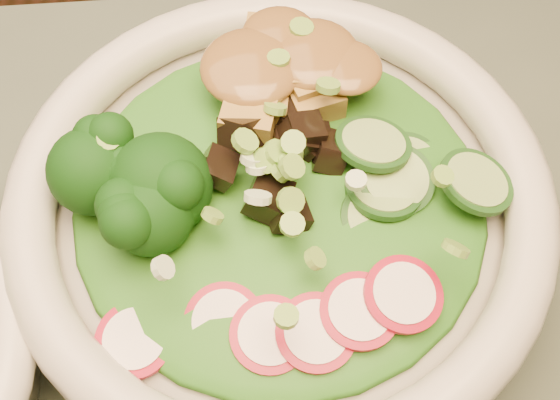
{
  "coord_description": "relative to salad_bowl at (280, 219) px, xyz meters",
  "views": [
    {
      "loc": [
        -0.22,
        -0.04,
        1.18
      ],
      "look_at": [
        -0.2,
        0.18,
        0.81
      ],
      "focal_mm": 50.0,
      "sensor_mm": 36.0,
      "label": 1
    }
  ],
  "objects": [
    {
      "name": "radish_slices",
      "position": [
        -0.0,
        -0.07,
        0.03
      ],
      "size": [
        0.12,
        0.05,
        0.02
      ],
      "primitive_type": null,
      "rotation": [
        0.0,
        0.0,
        -0.09
      ],
      "color": "maroon",
      "rests_on": "salad_bowl"
    },
    {
      "name": "mushroom_heap",
      "position": [
        0.0,
        0.01,
        0.04
      ],
      "size": [
        0.08,
        0.08,
        0.04
      ],
      "primitive_type": null,
      "rotation": [
        0.0,
        0.0,
        -0.09
      ],
      "color": "black",
      "rests_on": "salad_bowl"
    },
    {
      "name": "cucumber_slices",
      "position": [
        0.07,
        -0.0,
        0.04
      ],
      "size": [
        0.08,
        0.08,
        0.04
      ],
      "primitive_type": null,
      "rotation": [
        0.0,
        0.0,
        -0.09
      ],
      "color": "#9ECB71",
      "rests_on": "salad_bowl"
    },
    {
      "name": "scallion_garnish",
      "position": [
        -0.0,
        0.0,
        0.05
      ],
      "size": [
        0.21,
        0.21,
        0.03
      ],
      "primitive_type": null,
      "color": "#74AA3C",
      "rests_on": "salad_bowl"
    },
    {
      "name": "lettuce_bed",
      "position": [
        -0.0,
        0.0,
        0.02
      ],
      "size": [
        0.23,
        0.23,
        0.03
      ],
      "primitive_type": "ellipsoid",
      "color": "#1F5A13",
      "rests_on": "salad_bowl"
    },
    {
      "name": "broccoli_florets",
      "position": [
        -0.07,
        0.0,
        0.04
      ],
      "size": [
        0.09,
        0.08,
        0.05
      ],
      "primitive_type": null,
      "rotation": [
        0.0,
        0.0,
        -0.09
      ],
      "color": "black",
      "rests_on": "salad_bowl"
    },
    {
      "name": "peanut_sauce",
      "position": [
        0.0,
        0.07,
        0.05
      ],
      "size": [
        0.08,
        0.06,
        0.02
      ],
      "primitive_type": "ellipsoid",
      "color": "brown",
      "rests_on": "tofu_cubes"
    },
    {
      "name": "salad_bowl",
      "position": [
        0.0,
        0.0,
        0.0
      ],
      "size": [
        0.3,
        0.3,
        0.08
      ],
      "rotation": [
        0.0,
        0.0,
        -0.09
      ],
      "color": "beige",
      "rests_on": "dining_table"
    },
    {
      "name": "tofu_cubes",
      "position": [
        0.0,
        0.07,
        0.04
      ],
      "size": [
        0.1,
        0.07,
        0.04
      ],
      "primitive_type": null,
      "rotation": [
        0.0,
        0.0,
        -0.09
      ],
      "color": "olive",
      "rests_on": "salad_bowl"
    }
  ]
}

